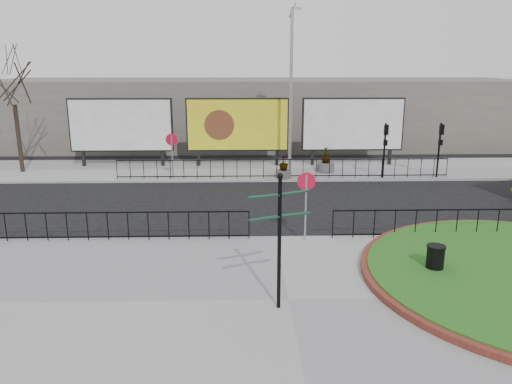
{
  "coord_description": "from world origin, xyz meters",
  "views": [
    {
      "loc": [
        -1.21,
        -17.18,
        6.29
      ],
      "look_at": [
        -0.72,
        0.68,
        1.62
      ],
      "focal_mm": 35.0,
      "sensor_mm": 36.0,
      "label": 1
    }
  ],
  "objects_px": {
    "billboard_mid": "(238,125)",
    "planter_b": "(284,169)",
    "lamp_post": "(291,89)",
    "fingerpost_sign": "(279,228)",
    "litter_bin": "(435,260)",
    "planter_c": "(326,163)"
  },
  "relations": [
    {
      "from": "planter_b",
      "to": "planter_c",
      "type": "relative_size",
      "value": 0.89
    },
    {
      "from": "billboard_mid",
      "to": "planter_b",
      "type": "height_order",
      "value": "billboard_mid"
    },
    {
      "from": "litter_bin",
      "to": "planter_c",
      "type": "bearing_deg",
      "value": 93.57
    },
    {
      "from": "billboard_mid",
      "to": "planter_c",
      "type": "height_order",
      "value": "billboard_mid"
    },
    {
      "from": "lamp_post",
      "to": "planter_c",
      "type": "xyz_separation_m",
      "value": [
        2.09,
        0.0,
        -4.18
      ]
    },
    {
      "from": "billboard_mid",
      "to": "planter_b",
      "type": "relative_size",
      "value": 4.7
    },
    {
      "from": "fingerpost_sign",
      "to": "lamp_post",
      "type": "bearing_deg",
      "value": 64.85
    },
    {
      "from": "lamp_post",
      "to": "litter_bin",
      "type": "bearing_deg",
      "value": -78.34
    },
    {
      "from": "fingerpost_sign",
      "to": "planter_c",
      "type": "height_order",
      "value": "fingerpost_sign"
    },
    {
      "from": "planter_c",
      "to": "planter_b",
      "type": "bearing_deg",
      "value": -148.12
    },
    {
      "from": "lamp_post",
      "to": "fingerpost_sign",
      "type": "height_order",
      "value": "lamp_post"
    },
    {
      "from": "lamp_post",
      "to": "planter_b",
      "type": "xyz_separation_m",
      "value": [
        -0.48,
        -1.6,
        -4.21
      ]
    },
    {
      "from": "fingerpost_sign",
      "to": "litter_bin",
      "type": "distance_m",
      "value": 5.45
    },
    {
      "from": "fingerpost_sign",
      "to": "planter_c",
      "type": "relative_size",
      "value": 2.4
    },
    {
      "from": "billboard_mid",
      "to": "planter_b",
      "type": "distance_m",
      "value": 4.8
    },
    {
      "from": "lamp_post",
      "to": "litter_bin",
      "type": "relative_size",
      "value": 10.07
    },
    {
      "from": "planter_c",
      "to": "litter_bin",
      "type": "bearing_deg",
      "value": -86.43
    },
    {
      "from": "litter_bin",
      "to": "planter_b",
      "type": "relative_size",
      "value": 0.69
    },
    {
      "from": "planter_b",
      "to": "planter_c",
      "type": "height_order",
      "value": "planter_c"
    },
    {
      "from": "planter_b",
      "to": "planter_c",
      "type": "xyz_separation_m",
      "value": [
        2.57,
        1.6,
        0.04
      ]
    },
    {
      "from": "billboard_mid",
      "to": "lamp_post",
      "type": "height_order",
      "value": "lamp_post"
    },
    {
      "from": "billboard_mid",
      "to": "planter_b",
      "type": "xyz_separation_m",
      "value": [
        2.52,
        -3.57,
        -1.99
      ]
    }
  ]
}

